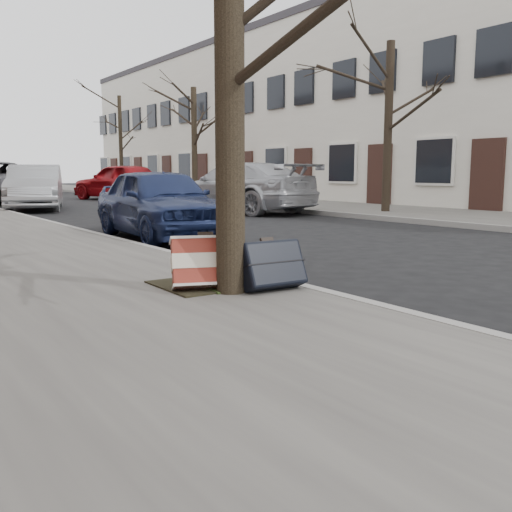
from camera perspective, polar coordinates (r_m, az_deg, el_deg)
ground at (r=5.87m, az=18.31°, el=-3.59°), size 120.00×120.00×0.00m
far_sidewalk at (r=22.24m, az=-0.86°, el=5.51°), size 4.00×70.00×0.12m
house_far at (r=26.44m, az=7.80°, el=13.57°), size 6.70×40.00×7.20m
dirt_patch at (r=5.41m, az=-5.17°, el=-2.80°), size 0.85×0.85×0.02m
suitcase_red at (r=5.15m, az=-4.89°, el=-0.70°), size 0.71×0.55×0.49m
suitcase_navy at (r=5.12m, az=1.61°, el=-0.83°), size 0.61×0.38×0.47m
car_near_front at (r=10.31m, az=-9.53°, el=5.29°), size 1.80×3.86×1.28m
car_near_mid at (r=19.26m, az=-21.21°, el=6.43°), size 2.72×4.54×1.41m
car_far_front at (r=16.80m, az=-1.73°, el=6.84°), size 2.97×5.29×1.45m
car_far_back at (r=25.11m, az=-13.46°, el=7.25°), size 3.18×4.93×1.56m
tree_far_a at (r=16.04m, az=13.07°, el=12.39°), size 0.22×0.22×4.47m
tree_far_b at (r=24.59m, az=-6.19°, el=11.18°), size 0.24×0.24×4.56m
tree_far_c at (r=32.00m, az=-13.37°, el=10.82°), size 0.20×0.20×5.08m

